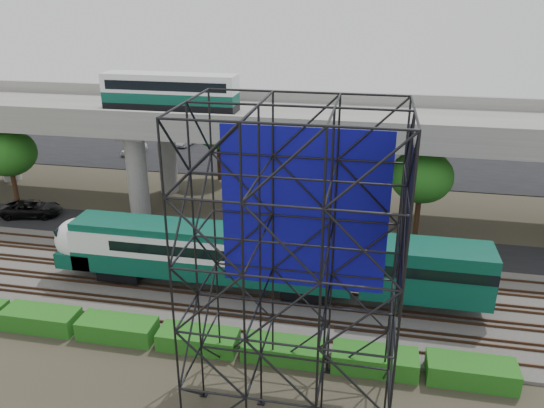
# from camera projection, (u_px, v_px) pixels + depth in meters

# --- Properties ---
(ground) EXTENTS (140.00, 140.00, 0.00)m
(ground) POSITION_uv_depth(u_px,v_px,m) (205.00, 305.00, 34.77)
(ground) COLOR #474233
(ground) RESTS_ON ground
(ballast_bed) EXTENTS (90.00, 12.00, 0.20)m
(ballast_bed) POSITION_uv_depth(u_px,v_px,m) (214.00, 288.00, 36.55)
(ballast_bed) COLOR slate
(ballast_bed) RESTS_ON ground
(service_road) EXTENTS (90.00, 5.00, 0.08)m
(service_road) POSITION_uv_depth(u_px,v_px,m) (244.00, 236.00, 44.30)
(service_road) COLOR black
(service_road) RESTS_ON ground
(parking_lot) EXTENTS (90.00, 18.00, 0.08)m
(parking_lot) POSITION_uv_depth(u_px,v_px,m) (289.00, 156.00, 65.66)
(parking_lot) COLOR black
(parking_lot) RESTS_ON ground
(harbor_water) EXTENTS (140.00, 40.00, 0.03)m
(harbor_water) POSITION_uv_depth(u_px,v_px,m) (311.00, 117.00, 85.67)
(harbor_water) COLOR #465D73
(harbor_water) RESTS_ON ground
(rail_tracks) EXTENTS (90.00, 9.52, 0.16)m
(rail_tracks) POSITION_uv_depth(u_px,v_px,m) (214.00, 285.00, 36.48)
(rail_tracks) COLOR #472D1E
(rail_tracks) RESTS_ON ballast_bed
(commuter_train) EXTENTS (29.30, 3.06, 4.30)m
(commuter_train) POSITION_uv_depth(u_px,v_px,m) (241.00, 254.00, 35.15)
(commuter_train) COLOR black
(commuter_train) RESTS_ON rail_tracks
(overpass) EXTENTS (80.00, 12.00, 12.40)m
(overpass) POSITION_uv_depth(u_px,v_px,m) (250.00, 125.00, 46.32)
(overpass) COLOR #9E9B93
(overpass) RESTS_ON ground
(scaffold_tower) EXTENTS (9.36, 6.36, 15.00)m
(scaffold_tower) POSITION_uv_depth(u_px,v_px,m) (293.00, 275.00, 23.45)
(scaffold_tower) COLOR black
(scaffold_tower) RESTS_ON ground
(hedge_strip) EXTENTS (34.60, 1.80, 1.20)m
(hedge_strip) POSITION_uv_depth(u_px,v_px,m) (198.00, 339.00, 30.47)
(hedge_strip) COLOR #155D17
(hedge_strip) RESTS_ON ground
(trees) EXTENTS (40.94, 16.94, 7.69)m
(trees) POSITION_uv_depth(u_px,v_px,m) (208.00, 151.00, 48.20)
(trees) COLOR #382314
(trees) RESTS_ON ground
(suv) EXTENTS (5.59, 3.46, 1.44)m
(suv) POSITION_uv_depth(u_px,v_px,m) (32.00, 209.00, 47.89)
(suv) COLOR black
(suv) RESTS_ON service_road
(parked_cars) EXTENTS (38.85, 9.75, 1.32)m
(parked_cars) POSITION_uv_depth(u_px,v_px,m) (284.00, 152.00, 65.02)
(parked_cars) COLOR silver
(parked_cars) RESTS_ON parking_lot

